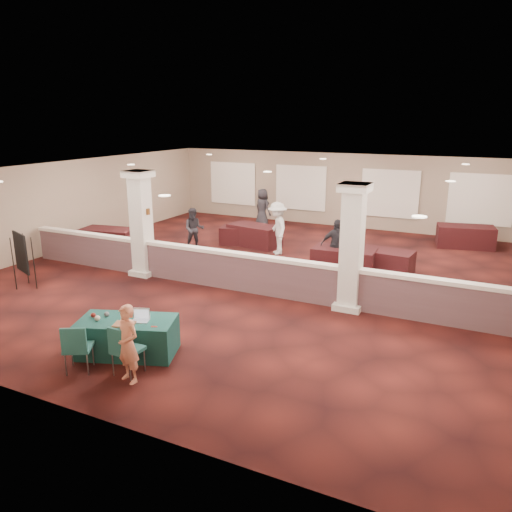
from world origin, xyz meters
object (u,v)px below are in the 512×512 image
at_px(conf_chair_side, 77,345).
at_px(far_table_front_center, 344,260).
at_px(far_table_back_right, 465,237).
at_px(attendee_c, 336,245).
at_px(conf_chair_main, 124,347).
at_px(attendee_d, 263,208).
at_px(woman, 128,344).
at_px(far_table_back_center, 254,235).
at_px(near_table, 128,337).
at_px(attendee_a, 194,229).
at_px(far_table_back_left, 243,236).
at_px(easel_board, 21,253).
at_px(attendee_b, 277,228).
at_px(far_table_front_right, 382,262).
at_px(far_table_front_left, 109,239).

bearing_deg(conf_chair_side, far_table_front_center, 42.56).
xyz_separation_m(far_table_back_right, attendee_c, (-3.48, -4.95, 0.42)).
bearing_deg(far_table_front_center, far_table_back_right, 57.77).
bearing_deg(conf_chair_main, attendee_d, 104.70).
xyz_separation_m(woman, far_table_back_center, (-2.35, 10.01, -0.35)).
bearing_deg(conf_chair_side, attendee_d, 70.81).
bearing_deg(near_table, attendee_a, 93.07).
relative_size(far_table_back_left, attendee_a, 1.07).
bearing_deg(woman, easel_board, 168.90).
bearing_deg(attendee_d, attendee_c, 157.85).
bearing_deg(easel_board, woman, -3.28).
xyz_separation_m(far_table_back_right, attendee_d, (-8.33, -0.10, 0.44)).
xyz_separation_m(far_table_back_left, attendee_b, (1.73, -0.68, 0.59)).
relative_size(conf_chair_main, easel_board, 0.63).
distance_m(near_table, far_table_front_center, 7.74).
xyz_separation_m(far_table_back_left, far_table_back_center, (0.50, 0.00, 0.06)).
distance_m(woman, attendee_b, 9.40).
relative_size(conf_chair_side, far_table_front_right, 0.53).
relative_size(far_table_front_left, far_table_front_right, 1.06).
height_order(easel_board, far_table_back_left, easel_board).
bearing_deg(attendee_a, woman, -94.59).
bearing_deg(attendee_d, conf_chair_side, 123.14).
bearing_deg(attendee_a, attendee_b, -14.02).
bearing_deg(far_table_front_center, far_table_back_center, 155.83).
relative_size(far_table_front_center, attendee_b, 1.03).
bearing_deg(far_table_front_right, far_table_front_center, -158.35).
height_order(near_table, far_table_front_right, far_table_front_right).
bearing_deg(attendee_d, far_table_back_right, -156.49).
relative_size(conf_chair_main, attendee_a, 0.65).
relative_size(conf_chair_main, attendee_c, 0.61).
xyz_separation_m(near_table, far_table_back_left, (-2.10, 9.15, -0.04)).
relative_size(attendee_a, attendee_c, 0.94).
bearing_deg(attendee_d, far_table_back_left, 124.52).
distance_m(far_table_front_left, far_table_front_right, 9.72).
distance_m(conf_chair_side, far_table_back_center, 10.29).
bearing_deg(far_table_front_right, far_table_back_right, 65.65).
bearing_deg(far_table_front_right, conf_chair_main, -108.95).
xyz_separation_m(near_table, attendee_c, (2.10, 7.45, 0.45)).
bearing_deg(far_table_front_right, conf_chair_side, -113.33).
distance_m(near_table, attendee_d, 12.61).
relative_size(near_table, attendee_d, 1.15).
xyz_separation_m(conf_chair_main, far_table_back_right, (5.02, 13.15, -0.19)).
height_order(attendee_a, attendee_c, attendee_c).
bearing_deg(far_table_back_center, far_table_back_left, 180.00).
distance_m(far_table_back_center, attendee_b, 1.51).
relative_size(far_table_front_center, attendee_d, 1.14).
height_order(near_table, far_table_back_center, far_table_back_center).
bearing_deg(attendee_b, far_table_back_left, -151.04).
distance_m(near_table, conf_chair_side, 1.12).
distance_m(conf_chair_main, far_table_front_center, 8.31).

